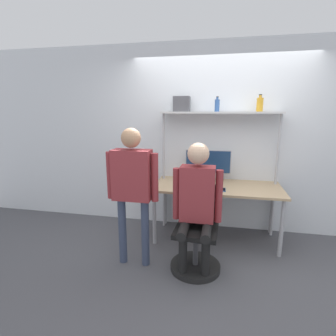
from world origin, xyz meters
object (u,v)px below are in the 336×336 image
object	(u,v)px
laptop	(201,184)
bottle_blue	(217,105)
person_standing	(132,180)
monitor	(208,163)
person_seated	(197,198)
cell_phone	(223,190)
office_chair	(196,243)
bottle_amber	(260,104)
storage_box	(182,104)

from	to	relation	value
laptop	bottle_blue	world-z (taller)	bottle_blue
person_standing	monitor	bearing A→B (deg)	54.32
monitor	person_seated	xyz separation A→B (m)	(-0.05, -1.05, -0.17)
cell_phone	person_standing	xyz separation A→B (m)	(-0.98, -0.64, 0.24)
monitor	laptop	size ratio (longest dim) A/B	1.93
laptop	person_seated	bearing A→B (deg)	-89.60
office_chair	cell_phone	bearing A→B (deg)	64.83
cell_phone	person_standing	distance (m)	1.20
bottle_blue	office_chair	bearing A→B (deg)	-98.42
office_chair	laptop	bearing A→B (deg)	90.62
cell_phone	person_seated	bearing A→B (deg)	-113.61
office_chair	bottle_amber	size ratio (longest dim) A/B	4.26
bottle_blue	bottle_amber	bearing A→B (deg)	-0.00
cell_phone	bottle_blue	xyz separation A→B (m)	(-0.12, 0.43, 1.06)
monitor	cell_phone	world-z (taller)	monitor
cell_phone	storage_box	xyz separation A→B (m)	(-0.61, 0.43, 1.08)
laptop	office_chair	world-z (taller)	laptop
laptop	office_chair	size ratio (longest dim) A/B	0.35
laptop	bottle_amber	distance (m)	1.31
monitor	bottle_blue	xyz separation A→B (m)	(0.10, 0.00, 0.81)
laptop	cell_phone	bearing A→B (deg)	-1.16
person_standing	storage_box	distance (m)	1.41
bottle_blue	bottle_amber	xyz separation A→B (m)	(0.55, -0.00, 0.01)
office_chair	person_seated	size ratio (longest dim) A/B	0.66
laptop	person_standing	xyz separation A→B (m)	(-0.71, -0.64, 0.18)
cell_phone	laptop	bearing A→B (deg)	178.84
office_chair	bottle_blue	xyz separation A→B (m)	(0.15, 1.00, 1.53)
laptop	cell_phone	size ratio (longest dim) A/B	2.22
monitor	laptop	bearing A→B (deg)	-97.73
laptop	bottle_amber	xyz separation A→B (m)	(0.71, 0.42, 1.02)
office_chair	storage_box	xyz separation A→B (m)	(-0.34, 1.00, 1.55)
monitor	storage_box	world-z (taller)	storage_box
laptop	person_seated	xyz separation A→B (m)	(0.00, -0.63, 0.03)
cell_phone	bottle_blue	world-z (taller)	bottle_blue
office_chair	bottle_amber	world-z (taller)	bottle_amber
laptop	person_seated	size ratio (longest dim) A/B	0.23
storage_box	monitor	bearing A→B (deg)	-0.06
laptop	cell_phone	distance (m)	0.28
monitor	person_seated	size ratio (longest dim) A/B	0.45
laptop	storage_box	bearing A→B (deg)	128.12
office_chair	bottle_blue	size ratio (longest dim) A/B	4.69
monitor	office_chair	xyz separation A→B (m)	(-0.05, -1.00, -0.72)
bottle_blue	bottle_amber	world-z (taller)	bottle_amber
office_chair	person_standing	distance (m)	1.01
bottle_amber	person_seated	bearing A→B (deg)	-123.72
bottle_amber	monitor	bearing A→B (deg)	-179.96
cell_phone	office_chair	distance (m)	0.79
cell_phone	person_standing	size ratio (longest dim) A/B	0.10
person_seated	person_standing	size ratio (longest dim) A/B	0.91
storage_box	bottle_blue	bearing A→B (deg)	0.00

